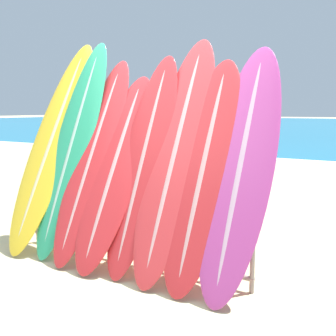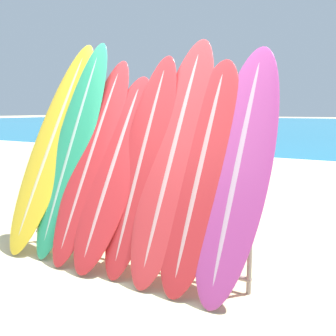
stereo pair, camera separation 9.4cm
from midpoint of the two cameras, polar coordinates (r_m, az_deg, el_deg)
ground_plane at (r=3.75m, az=-11.23°, el=-15.46°), size 160.00×160.00×0.00m
surfboard_rack at (r=3.89m, az=-6.63°, el=-7.35°), size 2.57×0.04×0.84m
surfboard_slot_0 at (r=4.60m, az=-16.87°, el=3.66°), size 0.60×1.31×2.31m
surfboard_slot_1 at (r=4.35m, az=-14.19°, el=3.33°), size 0.51×1.10×2.28m
surfboard_slot_2 at (r=4.13m, az=-11.44°, el=1.66°), size 0.51×1.17×2.07m
surfboard_slot_3 at (r=3.90m, az=-8.32°, el=-0.05°), size 0.58×1.11×1.88m
surfboard_slot_4 at (r=3.75m, az=-4.27°, el=1.14°), size 0.50×1.04×2.07m
surfboard_slot_5 at (r=3.60m, az=0.42°, el=2.11°), size 0.57×1.21×2.23m
surfboard_slot_6 at (r=3.43m, az=4.44°, el=-0.18°), size 0.56×1.08×2.00m
surfboard_slot_7 at (r=3.32m, az=9.78°, el=0.32°), size 0.57×1.14×2.10m
person_near_water at (r=7.73m, az=11.16°, el=3.53°), size 0.21×0.27×1.59m
person_mid_beach at (r=8.85m, az=7.20°, el=4.71°), size 0.29×0.28×1.72m
person_far_left at (r=7.60m, az=-2.98°, el=4.17°), size 0.23×0.29×1.73m
person_far_right at (r=9.98m, az=6.05°, el=4.68°), size 0.22×0.26×1.57m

